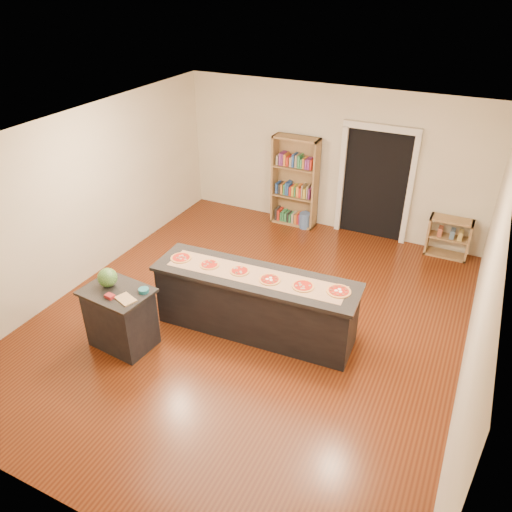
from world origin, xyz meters
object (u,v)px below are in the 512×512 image
at_px(kitchen_island, 255,303).
at_px(low_shelf, 448,237).
at_px(waste_bin, 305,220).
at_px(side_counter, 121,317).
at_px(bookshelf, 295,182).
at_px(watermelon, 107,278).

height_order(kitchen_island, low_shelf, kitchen_island).
height_order(kitchen_island, waste_bin, kitchen_island).
distance_m(kitchen_island, waste_bin, 3.47).
distance_m(side_counter, bookshelf, 4.64).
xyz_separation_m(side_counter, low_shelf, (3.72, 4.57, -0.08)).
xyz_separation_m(bookshelf, watermelon, (-0.86, -4.52, 0.12)).
xyz_separation_m(kitchen_island, waste_bin, (-0.55, 3.41, -0.32)).
height_order(side_counter, low_shelf, side_counter).
bearing_deg(side_counter, watermelon, 169.13).
bearing_deg(side_counter, low_shelf, 56.37).
bearing_deg(bookshelf, low_shelf, 0.05).
relative_size(low_shelf, watermelon, 2.81).
bearing_deg(bookshelf, watermelon, -100.83).
bearing_deg(kitchen_island, waste_bin, 95.89).
height_order(bookshelf, low_shelf, bookshelf).
height_order(kitchen_island, side_counter, kitchen_island).
bearing_deg(side_counter, bookshelf, 86.83).
xyz_separation_m(kitchen_island, watermelon, (-1.70, -1.02, 0.55)).
relative_size(kitchen_island, bookshelf, 1.60).
xyz_separation_m(kitchen_island, side_counter, (-1.53, -1.07, -0.03)).
xyz_separation_m(side_counter, waste_bin, (0.99, 4.48, -0.29)).
relative_size(bookshelf, waste_bin, 5.66).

